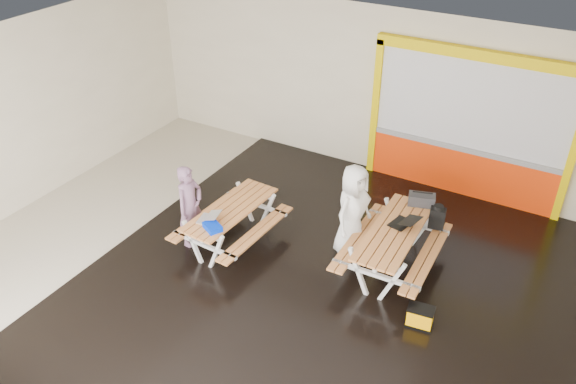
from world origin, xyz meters
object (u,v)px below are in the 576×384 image
Objects in this scene: laptop_left at (208,218)px; backpack at (437,217)px; laptop_right at (404,222)px; person_right at (353,210)px; toolbox at (422,200)px; fluke_bag at (420,317)px; picnic_table_left at (231,217)px; blue_pouch at (212,227)px; picnic_table_right at (394,239)px; person_left at (190,206)px; dark_case at (359,253)px.

backpack reaches higher than laptop_left.
person_right is at bearing -176.08° from laptop_right.
toolbox is at bearing 159.66° from backpack.
toolbox is at bearing 110.52° from fluke_bag.
laptop_left is at bearing -103.42° from picnic_table_left.
fluke_bag is (3.45, 0.34, -0.61)m from blue_pouch.
blue_pouch is 3.55m from toolbox.
picnic_table_right reaches higher than fluke_bag.
laptop_left is at bearing 134.34° from person_right.
picnic_table_right is 3.47m from person_left.
laptop_right is at bearing 25.64° from laptop_left.
picnic_table_left is 2.10m from person_right.
person_left reaches higher than laptop_right.
toolbox is at bearing -55.50° from person_left.
picnic_table_left is at bearing 175.04° from fluke_bag.
fluke_bag is (0.85, -1.03, -0.43)m from picnic_table_right.
picnic_table_right is at bearing -67.63° from person_left.
person_left is at bearing -158.54° from dark_case.
blue_pouch reaches higher than fluke_bag.
laptop_left is 2.62m from dark_case.
blue_pouch is 0.78× the size of dark_case.
toolbox is at bearing 35.78° from laptop_left.
picnic_table_right is 5.17× the size of laptop_left.
toolbox is (3.42, 1.97, 0.13)m from person_left.
laptop_right reaches higher than backpack.
toolbox is (0.92, 0.79, 0.06)m from person_right.
fluke_bag is (1.44, -1.04, 0.09)m from dark_case.
person_right is 3.28× the size of laptop_right.
blue_pouch is at bearing -149.76° from laptop_right.
dark_case is at bearing 144.02° from fluke_bag.
fluke_bag is at bearing -77.82° from backpack.
laptop_left is 3.82m from backpack.
laptop_left is 0.27m from blue_pouch.
blue_pouch is 3.74m from backpack.
blue_pouch is (0.10, -0.65, 0.23)m from picnic_table_left.
person_right is at bearing 171.10° from picnic_table_right.
laptop_left is at bearing -156.84° from picnic_table_right.
fluke_bag is at bearing -50.50° from picnic_table_right.
laptop_right reaches higher than picnic_table_left.
person_left is 4.19m from backpack.
fluke_bag is at bearing -4.96° from picnic_table_left.
picnic_table_right is at bearing -0.90° from dark_case.
person_right is 3.37× the size of toolbox.
picnic_table_right reaches higher than dark_case.
laptop_left is (-2.01, -1.32, -0.05)m from person_right.
picnic_table_left is 4.86× the size of laptop_left.
laptop_right is at bearing 18.20° from picnic_table_left.
person_right is at bearing 24.19° from picnic_table_left.
toolbox is at bearing 51.80° from dark_case.
fluke_bag is at bearing -69.48° from toolbox.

